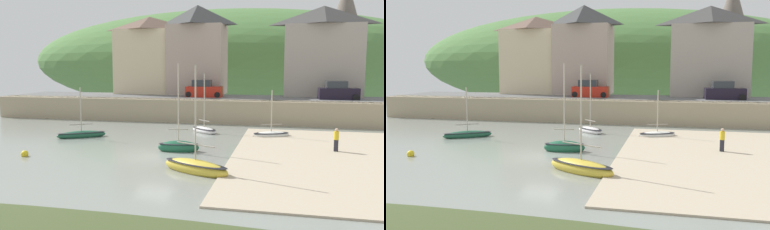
# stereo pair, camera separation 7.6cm
# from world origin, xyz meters

# --- Properties ---
(ground) EXTENTS (48.00, 41.00, 0.61)m
(ground) POSITION_xyz_m (1.40, -9.56, 0.16)
(ground) COLOR gray
(quay_seawall) EXTENTS (48.00, 9.40, 2.40)m
(quay_seawall) POSITION_xyz_m (0.00, 17.50, 1.36)
(quay_seawall) COLOR tan
(quay_seawall) RESTS_ON ground
(hillside_backdrop) EXTENTS (80.00, 44.00, 19.34)m
(hillside_backdrop) POSITION_xyz_m (-2.40, 55.20, 6.77)
(hillside_backdrop) COLOR #507D40
(hillside_backdrop) RESTS_ON ground
(waterfront_building_left) EXTENTS (8.43, 5.26, 9.73)m
(waterfront_building_left) POSITION_xyz_m (-8.82, 25.20, 7.33)
(waterfront_building_left) COLOR beige
(waterfront_building_left) RESTS_ON ground
(waterfront_building_centre) EXTENTS (7.06, 6.00, 10.98)m
(waterfront_building_centre) POSITION_xyz_m (-2.53, 25.20, 7.98)
(waterfront_building_centre) COLOR tan
(waterfront_building_centre) RESTS_ON ground
(waterfront_building_right) EXTENTS (9.03, 4.85, 10.42)m
(waterfront_building_right) POSITION_xyz_m (12.43, 25.20, 7.69)
(waterfront_building_right) COLOR #A2988C
(waterfront_building_right) RESTS_ON ground
(church_with_spire) EXTENTS (3.00, 3.00, 14.17)m
(church_with_spire) POSITION_xyz_m (15.27, 29.20, 9.71)
(church_with_spire) COLOR tan
(church_with_spire) RESTS_ON ground
(rowboat_small_beached) EXTENTS (3.42, 2.44, 4.09)m
(rowboat_small_beached) POSITION_xyz_m (7.27, 9.47, 0.21)
(rowboat_small_beached) COLOR white
(rowboat_small_beached) RESTS_ON ground
(sailboat_tall_mast) EXTENTS (3.85, 3.05, 4.35)m
(sailboat_tall_mast) POSITION_xyz_m (-8.26, 5.66, 0.25)
(sailboat_tall_mast) COLOR #1E543A
(sailboat_tall_mast) RESTS_ON ground
(sailboat_nearest_shore) EXTENTS (4.50, 3.01, 6.23)m
(sailboat_nearest_shore) POSITION_xyz_m (3.55, -3.28, 0.31)
(sailboat_nearest_shore) COLOR gold
(sailboat_nearest_shore) RESTS_ON ground
(sailboat_blue_trim) EXTENTS (3.02, 1.41, 6.38)m
(sailboat_blue_trim) POSITION_xyz_m (1.14, 2.05, 0.34)
(sailboat_blue_trim) COLOR #1A5338
(sailboat_blue_trim) RESTS_ON ground
(sailboat_white_hull) EXTENTS (3.19, 3.12, 5.43)m
(sailboat_white_hull) POSITION_xyz_m (1.28, 10.52, 0.24)
(sailboat_white_hull) COLOR white
(sailboat_white_hull) RESTS_ON ground
(parked_car_near_slipway) EXTENTS (4.12, 1.82, 1.95)m
(parked_car_near_slipway) POSITION_xyz_m (-0.84, 20.70, 3.20)
(parked_car_near_slipway) COLOR #B02214
(parked_car_near_slipway) RESTS_ON ground
(parked_car_by_wall) EXTENTS (4.21, 1.99, 1.95)m
(parked_car_by_wall) POSITION_xyz_m (13.77, 20.70, 3.20)
(parked_car_by_wall) COLOR black
(parked_car_by_wall) RESTS_ON ground
(person_on_slipway) EXTENTS (0.34, 0.34, 1.62)m
(person_on_slipway) POSITION_xyz_m (11.88, 4.04, 0.98)
(person_on_slipway) COLOR #282833
(person_on_slipway) RESTS_ON ground
(mooring_buoy) EXTENTS (0.49, 0.49, 0.49)m
(mooring_buoy) POSITION_xyz_m (-8.44, -1.80, 0.15)
(mooring_buoy) COLOR yellow
(mooring_buoy) RESTS_ON ground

